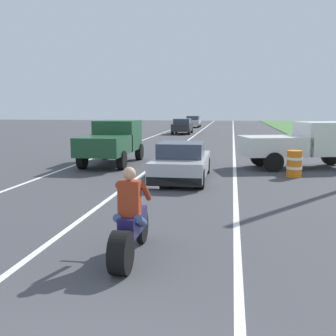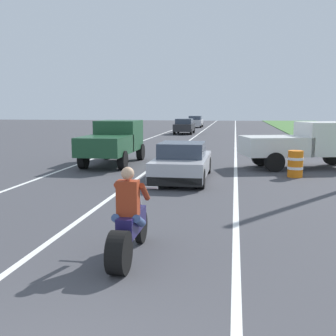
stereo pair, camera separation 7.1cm
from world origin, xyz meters
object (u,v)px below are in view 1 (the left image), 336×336
Objects in this scene: sports_car_silver at (182,163)px; construction_barrel_nearest at (294,164)px; pickup_truck_left_lane_dark_green at (112,140)px; construction_barrel_mid at (275,151)px; distant_car_far_ahead at (182,126)px; motorcycle_with_rider at (130,227)px; pickup_truck_right_shoulder_white at (303,143)px; distant_car_further_ahead at (193,121)px.

construction_barrel_nearest is (4.12, 1.28, -0.13)m from sports_car_silver.
sports_car_silver is at bearing -45.14° from pickup_truck_left_lane_dark_green.
distant_car_far_ahead is (-6.94, 20.28, 0.27)m from construction_barrel_mid.
motorcycle_with_rider is at bearing -89.35° from sports_car_silver.
sports_car_silver is 0.90× the size of pickup_truck_left_lane_dark_green.
pickup_truck_right_shoulder_white is (8.47, 0.04, 0.00)m from pickup_truck_left_lane_dark_green.
pickup_truck_left_lane_dark_green is at bearing 134.86° from sports_car_silver.
sports_car_silver reaches higher than construction_barrel_nearest.
pickup_truck_right_shoulder_white reaches higher than distant_car_further_ahead.
construction_barrel_mid is (-0.27, 4.44, 0.00)m from construction_barrel_nearest.
motorcycle_with_rider reaches higher than construction_barrel_nearest.
construction_barrel_mid is at bearing -78.12° from distant_car_further_ahead.
distant_car_far_ahead is 1.00× the size of distant_car_further_ahead.
distant_car_far_ahead is (-7.90, 22.28, -0.33)m from pickup_truck_right_shoulder_white.
pickup_truck_left_lane_dark_green is 4.80× the size of construction_barrel_nearest.
motorcycle_with_rider reaches higher than sports_car_silver.
sports_car_silver is 4.30× the size of construction_barrel_nearest.
sports_car_silver is at bearing 90.65° from motorcycle_with_rider.
construction_barrel_mid is at bearing 74.73° from motorcycle_with_rider.
pickup_truck_left_lane_dark_green is 22.33m from distant_car_far_ahead.
sports_car_silver is at bearing -85.25° from distant_car_further_ahead.
pickup_truck_left_lane_dark_green is at bearing 162.84° from construction_barrel_nearest.
motorcycle_with_rider is 12.67m from pickup_truck_right_shoulder_white.
pickup_truck_right_shoulder_white is at bearing 68.14° from motorcycle_with_rider.
construction_barrel_nearest is (7.78, -2.40, -0.60)m from pickup_truck_left_lane_dark_green.
pickup_truck_right_shoulder_white is at bearing -77.29° from distant_car_further_ahead.
construction_barrel_mid is at bearing -71.12° from distant_car_far_ahead.
distant_car_further_ahead is at bearing 100.93° from construction_barrel_nearest.
pickup_truck_right_shoulder_white is (4.72, 11.75, 0.51)m from motorcycle_with_rider.
pickup_truck_left_lane_dark_green is (-3.75, 11.71, 0.51)m from motorcycle_with_rider.
sports_car_silver is (-0.09, 8.03, 0.04)m from motorcycle_with_rider.
motorcycle_with_rider is 0.46× the size of pickup_truck_left_lane_dark_green.
motorcycle_with_rider is at bearing -105.27° from construction_barrel_mid.
distant_car_far_ahead is at bearing 108.88° from construction_barrel_mid.
construction_barrel_nearest is 1.00× the size of construction_barrel_mid.
construction_barrel_nearest is (-0.69, -2.44, -0.60)m from pickup_truck_right_shoulder_white.
pickup_truck_right_shoulder_white is at bearing -70.47° from distant_car_far_ahead.
pickup_truck_right_shoulder_white is 1.29× the size of distant_car_far_ahead.
motorcycle_with_rider is 2.21× the size of construction_barrel_nearest.
construction_barrel_nearest is at bearing -105.79° from pickup_truck_right_shoulder_white.
pickup_truck_left_lane_dark_green reaches higher than motorcycle_with_rider.
construction_barrel_nearest is at bearing -17.16° from pickup_truck_left_lane_dark_green.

